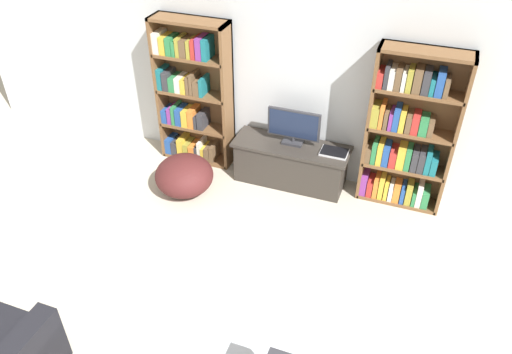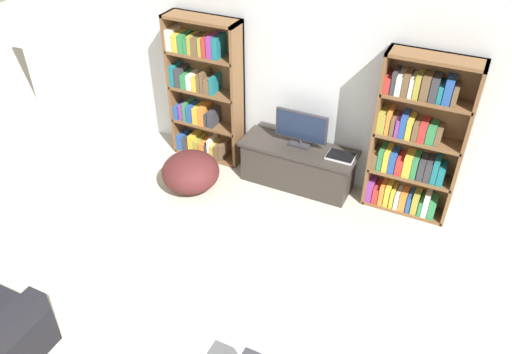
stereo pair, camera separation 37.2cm
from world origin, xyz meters
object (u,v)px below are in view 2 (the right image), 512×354
Objects in this scene: bookshelf_right at (415,142)px; beanbag_ottoman at (191,172)px; bookshelf_left at (204,92)px; laptop at (341,156)px; television at (301,128)px; tv_stand at (298,165)px.

bookshelf_right is 2.54m from beanbag_ottoman.
bookshelf_left reaches higher than laptop.
television is 0.91× the size of beanbag_ottoman.
tv_stand is 2.22× the size of television.
tv_stand is at bearing -5.26° from bookshelf_left.
bookshelf_right is 1.38m from tv_stand.
bookshelf_left and bookshelf_right have the same top height.
tv_stand reaches higher than beanbag_ottoman.
tv_stand is 1.27m from beanbag_ottoman.
bookshelf_right reaches higher than tv_stand.
tv_stand is (1.32, -0.12, -0.62)m from bookshelf_left.
television is (-1.24, -0.07, -0.11)m from bookshelf_right.
television is at bearing -3.12° from bookshelf_left.
television reaches higher than laptop.
beanbag_ottoman is (-2.34, -0.74, -0.63)m from bookshelf_right.
bookshelf_left reaches higher than tv_stand.
bookshelf_right is (2.56, -0.00, -0.03)m from bookshelf_left.
beanbag_ottoman is at bearing -150.54° from tv_stand.
tv_stand is at bearing -174.54° from bookshelf_right.
bookshelf_right reaches higher than laptop.
beanbag_ottoman is (-1.10, -0.62, -0.04)m from tv_stand.
tv_stand is 2.01× the size of beanbag_ottoman.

